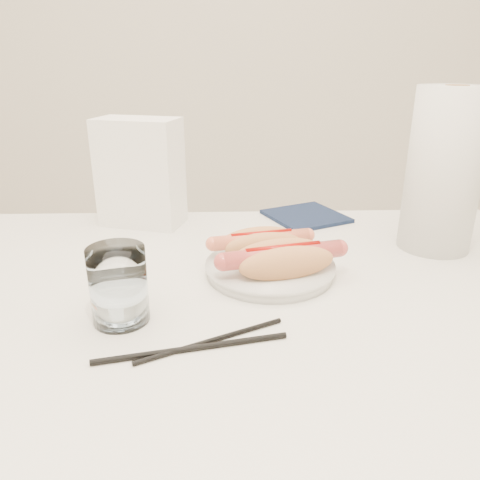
{
  "coord_description": "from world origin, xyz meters",
  "views": [
    {
      "loc": [
        0.0,
        -0.64,
        1.09
      ],
      "look_at": [
        0.03,
        0.04,
        0.82
      ],
      "focal_mm": 35.13,
      "sensor_mm": 36.0,
      "label": 1
    }
  ],
  "objects_px": {
    "plate": "(270,270)",
    "hotdog_right": "(283,260)",
    "napkin_box": "(140,173)",
    "table": "(225,326)",
    "hotdog_left": "(261,243)",
    "water_glass": "(119,285)",
    "paper_towel_roll": "(444,171)"
  },
  "relations": [
    {
      "from": "plate",
      "to": "hotdog_right",
      "type": "distance_m",
      "value": 0.05
    },
    {
      "from": "hotdog_right",
      "to": "napkin_box",
      "type": "distance_m",
      "value": 0.41
    },
    {
      "from": "table",
      "to": "plate",
      "type": "xyz_separation_m",
      "value": [
        0.08,
        0.06,
        0.07
      ]
    },
    {
      "from": "plate",
      "to": "hotdog_left",
      "type": "height_order",
      "value": "hotdog_left"
    },
    {
      "from": "table",
      "to": "hotdog_right",
      "type": "height_order",
      "value": "hotdog_right"
    },
    {
      "from": "napkin_box",
      "to": "water_glass",
      "type": "bearing_deg",
      "value": -68.78
    },
    {
      "from": "hotdog_right",
      "to": "hotdog_left",
      "type": "bearing_deg",
      "value": 95.52
    },
    {
      "from": "table",
      "to": "plate",
      "type": "bearing_deg",
      "value": 39.28
    },
    {
      "from": "water_glass",
      "to": "napkin_box",
      "type": "distance_m",
      "value": 0.41
    },
    {
      "from": "plate",
      "to": "hotdog_right",
      "type": "xyz_separation_m",
      "value": [
        0.02,
        -0.03,
        0.03
      ]
    },
    {
      "from": "water_glass",
      "to": "napkin_box",
      "type": "bearing_deg",
      "value": 94.64
    },
    {
      "from": "plate",
      "to": "water_glass",
      "type": "relative_size",
      "value": 1.93
    },
    {
      "from": "water_glass",
      "to": "plate",
      "type": "bearing_deg",
      "value": 32.3
    },
    {
      "from": "plate",
      "to": "water_glass",
      "type": "distance_m",
      "value": 0.26
    },
    {
      "from": "hotdog_left",
      "to": "napkin_box",
      "type": "relative_size",
      "value": 0.77
    },
    {
      "from": "plate",
      "to": "hotdog_right",
      "type": "height_order",
      "value": "hotdog_right"
    },
    {
      "from": "water_glass",
      "to": "hotdog_right",
      "type": "bearing_deg",
      "value": 23.79
    },
    {
      "from": "table",
      "to": "napkin_box",
      "type": "distance_m",
      "value": 0.41
    },
    {
      "from": "plate",
      "to": "napkin_box",
      "type": "bearing_deg",
      "value": 133.14
    },
    {
      "from": "hotdog_left",
      "to": "paper_towel_roll",
      "type": "bearing_deg",
      "value": -0.36
    },
    {
      "from": "napkin_box",
      "to": "paper_towel_roll",
      "type": "relative_size",
      "value": 0.76
    },
    {
      "from": "hotdog_left",
      "to": "hotdog_right",
      "type": "bearing_deg",
      "value": -82.31
    },
    {
      "from": "hotdog_left",
      "to": "paper_towel_roll",
      "type": "relative_size",
      "value": 0.58
    },
    {
      "from": "table",
      "to": "paper_towel_roll",
      "type": "bearing_deg",
      "value": 23.78
    },
    {
      "from": "hotdog_left",
      "to": "paper_towel_roll",
      "type": "xyz_separation_m",
      "value": [
        0.33,
        0.07,
        0.11
      ]
    },
    {
      "from": "table",
      "to": "water_glass",
      "type": "relative_size",
      "value": 11.28
    },
    {
      "from": "plate",
      "to": "hotdog_right",
      "type": "bearing_deg",
      "value": -63.98
    },
    {
      "from": "hotdog_right",
      "to": "plate",
      "type": "bearing_deg",
      "value": 101.65
    },
    {
      "from": "table",
      "to": "hotdog_right",
      "type": "bearing_deg",
      "value": 16.65
    },
    {
      "from": "hotdog_left",
      "to": "water_glass",
      "type": "relative_size",
      "value": 1.6
    },
    {
      "from": "napkin_box",
      "to": "hotdog_left",
      "type": "bearing_deg",
      "value": -26.53
    },
    {
      "from": "hotdog_right",
      "to": "water_glass",
      "type": "distance_m",
      "value": 0.25
    }
  ]
}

